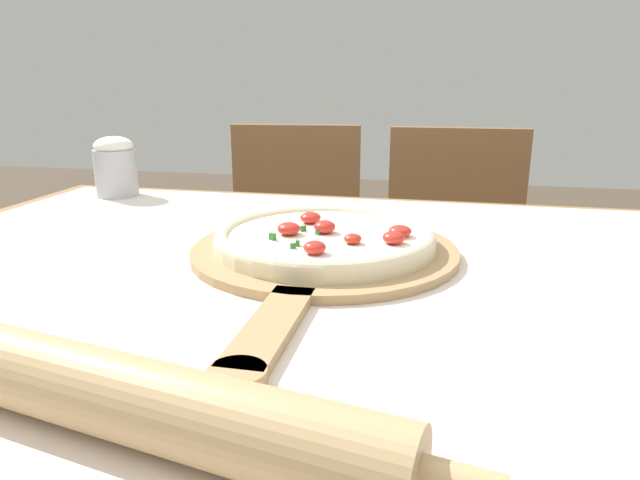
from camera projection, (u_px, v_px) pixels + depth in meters
dining_table at (279, 358)px, 0.74m from camera, size 1.25×1.03×0.77m
towel_cloth at (278, 278)px, 0.71m from camera, size 1.17×0.95×0.00m
pizza_peel at (321, 255)px, 0.77m from camera, size 0.37×0.56×0.01m
pizza at (325, 238)px, 0.78m from camera, size 0.30×0.30×0.04m
rolling_pin at (155, 405)px, 0.38m from camera, size 0.44×0.13×0.06m
chair_left at (293, 255)px, 1.68m from camera, size 0.44×0.44×0.87m
chair_right at (453, 266)px, 1.59m from camera, size 0.41×0.41×0.87m
flour_cup at (115, 166)px, 1.16m from camera, size 0.08×0.08×0.12m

